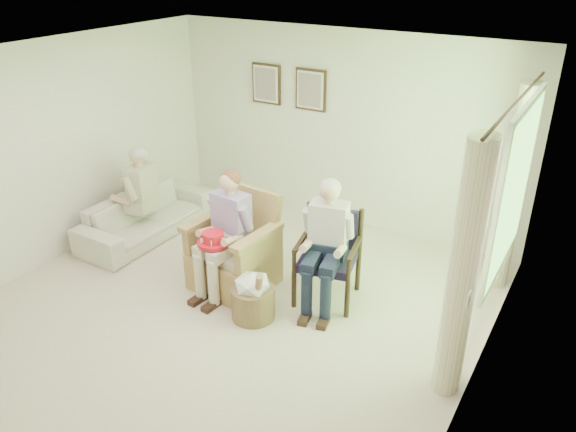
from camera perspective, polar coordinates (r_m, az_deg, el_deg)
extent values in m
plane|color=beige|center=(6.03, -6.89, -10.05)|extent=(5.50, 5.50, 0.00)
cube|color=silver|center=(7.56, 5.40, 8.74)|extent=(5.00, 0.04, 2.60)
cube|color=silver|center=(7.11, -23.78, 5.49)|extent=(0.04, 5.50, 2.60)
cube|color=silver|center=(4.43, 18.95, -5.81)|extent=(0.04, 5.50, 2.60)
cube|color=white|center=(4.98, -8.52, 14.96)|extent=(5.00, 5.50, 0.02)
cube|color=#2D6B23|center=(5.40, 22.04, 2.49)|extent=(0.02, 1.40, 1.50)
cube|color=white|center=(5.16, 23.38, 10.47)|extent=(0.04, 1.52, 0.06)
cube|color=white|center=(5.73, 20.66, -4.65)|extent=(0.04, 1.52, 0.06)
cylinder|color=#382114|center=(5.17, 22.43, 10.88)|extent=(0.03, 2.50, 0.03)
cylinder|color=beige|center=(4.72, 17.33, -5.62)|extent=(0.34, 0.34, 2.30)
cylinder|color=beige|center=(6.46, 21.89, 2.44)|extent=(0.34, 0.34, 2.30)
cube|color=#382114|center=(7.96, -2.21, 13.28)|extent=(0.45, 0.03, 0.55)
cube|color=silver|center=(7.94, -2.29, 13.25)|extent=(0.39, 0.01, 0.49)
cube|color=tan|center=(7.94, -2.33, 13.24)|extent=(0.33, 0.01, 0.43)
cube|color=#382114|center=(7.61, 2.33, 12.69)|extent=(0.45, 0.03, 0.55)
cube|color=silver|center=(7.59, 2.25, 12.65)|extent=(0.39, 0.01, 0.49)
cube|color=tan|center=(7.58, 2.22, 12.64)|extent=(0.33, 0.01, 0.43)
cube|color=tan|center=(6.41, -5.48, -5.32)|extent=(0.80, 0.78, 0.42)
cube|color=beige|center=(6.26, -5.74, -3.40)|extent=(0.62, 0.60, 0.10)
cube|color=tan|center=(6.38, -3.95, 0.23)|extent=(0.74, 0.23, 0.63)
cube|color=tan|center=(6.43, -8.29, -1.58)|extent=(0.10, 0.72, 0.30)
cube|color=tan|center=(6.04, -2.78, -3.27)|extent=(0.10, 0.72, 0.30)
cylinder|color=black|center=(6.08, 0.34, -7.07)|extent=(0.05, 0.05, 0.42)
cylinder|color=black|center=(5.86, 5.26, -8.63)|extent=(0.05, 0.05, 0.42)
cylinder|color=black|center=(6.48, 2.78, -4.84)|extent=(0.05, 0.05, 0.42)
cylinder|color=black|center=(6.27, 7.45, -6.19)|extent=(0.05, 0.05, 0.42)
cube|color=#1E1835|center=(6.03, 4.03, -4.56)|extent=(0.56, 0.54, 0.10)
cube|color=#1E1835|center=(6.11, 5.22, -1.39)|extent=(0.52, 0.07, 0.48)
imported|color=beige|center=(7.66, -14.26, 0.01)|extent=(1.90, 0.74, 0.56)
cube|color=beige|center=(6.18, -5.81, -2.11)|extent=(0.40, 0.26, 0.16)
cube|color=#AA8DC8|center=(6.07, -5.81, 0.30)|extent=(0.39, 0.24, 0.46)
sphere|color=#DDAD8E|center=(5.91, -6.03, 3.49)|extent=(0.21, 0.21, 0.21)
ellipsoid|color=brown|center=(5.92, -5.90, 3.80)|extent=(0.22, 0.22, 0.18)
cube|color=beige|center=(6.11, -7.76, -3.12)|extent=(0.14, 0.44, 0.13)
cube|color=beige|center=(6.00, -6.26, -3.61)|extent=(0.14, 0.44, 0.13)
cylinder|color=beige|center=(6.12, -8.76, -6.23)|extent=(0.12, 0.12, 0.53)
cylinder|color=beige|center=(6.01, -7.27, -6.78)|extent=(0.12, 0.12, 0.53)
cube|color=#161E32|center=(5.95, 4.08, -3.25)|extent=(0.40, 0.26, 0.16)
cube|color=silver|center=(5.83, 4.25, -0.76)|extent=(0.39, 0.24, 0.46)
sphere|color=#DDAD8E|center=(5.67, 4.33, 2.54)|extent=(0.21, 0.21, 0.21)
ellipsoid|color=#B7B2AD|center=(5.68, 4.45, 2.86)|extent=(0.22, 0.22, 0.18)
cube|color=#161E32|center=(5.84, 2.20, -4.34)|extent=(0.14, 0.44, 0.13)
cube|color=#161E32|center=(5.77, 3.94, -4.85)|extent=(0.14, 0.44, 0.13)
cylinder|color=#161E32|center=(5.85, 1.19, -7.60)|extent=(0.12, 0.12, 0.53)
cylinder|color=#161E32|center=(5.77, 2.93, -8.15)|extent=(0.12, 0.12, 0.53)
cube|color=#BDB398|center=(7.55, -14.60, 1.40)|extent=(0.42, 0.26, 0.16)
cube|color=#B8B08F|center=(7.45, -14.73, 3.41)|extent=(0.41, 0.24, 0.46)
sphere|color=#DDAD8E|center=(7.32, -15.11, 6.06)|extent=(0.21, 0.21, 0.21)
ellipsoid|color=#B7B2AD|center=(7.33, -14.99, 6.30)|extent=(0.22, 0.22, 0.18)
cube|color=#BDB398|center=(7.50, -16.26, 0.60)|extent=(0.14, 0.44, 0.13)
cube|color=#BDB398|center=(7.37, -15.18, 0.26)|extent=(0.14, 0.44, 0.13)
cylinder|color=#BDB398|center=(7.48, -17.15, -1.47)|extent=(0.12, 0.12, 0.39)
cylinder|color=#BDB398|center=(7.34, -16.08, -1.85)|extent=(0.12, 0.12, 0.39)
cylinder|color=red|center=(5.98, -7.59, -2.71)|extent=(0.34, 0.34, 0.04)
cylinder|color=red|center=(5.95, -7.62, -2.20)|extent=(0.23, 0.23, 0.12)
cube|color=white|center=(5.88, -6.71, -2.49)|extent=(0.04, 0.01, 0.05)
cube|color=white|center=(5.99, -6.57, -1.94)|extent=(0.03, 0.04, 0.05)
cube|color=white|center=(6.05, -7.47, -1.67)|extent=(0.03, 0.04, 0.05)
cube|color=white|center=(6.02, -8.52, -1.92)|extent=(0.05, 0.01, 0.05)
cube|color=white|center=(5.91, -8.69, -2.46)|extent=(0.03, 0.04, 0.05)
cube|color=white|center=(5.85, -7.78, -2.75)|extent=(0.03, 0.04, 0.05)
cylinder|color=#A17D57|center=(5.89, -3.56, -8.76)|extent=(0.59, 0.59, 0.35)
ellipsoid|color=white|center=(5.76, -3.62, -6.90)|extent=(0.40, 0.40, 0.24)
cylinder|color=#A57F56|center=(5.68, -3.06, -7.43)|extent=(0.18, 0.32, 0.53)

